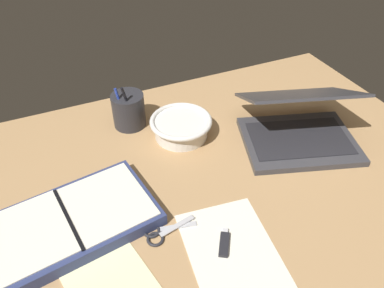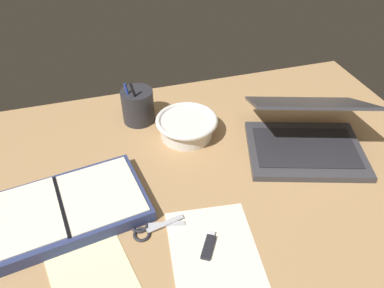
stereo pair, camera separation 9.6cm
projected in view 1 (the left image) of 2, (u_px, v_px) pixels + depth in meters
The scene contains 9 objects.
desk_top at pixel (206, 190), 94.28cm from camera, with size 140.00×100.00×2.00cm, color tan.
laptop at pixel (299, 125), 105.46cm from camera, with size 38.23×36.64×17.78cm.
bowl at pixel (181, 126), 107.55cm from camera, with size 17.91×17.91×5.91cm.
pen_cup at pixel (129, 110), 110.51cm from camera, with size 9.60×9.60×14.68cm.
planner at pixel (70, 223), 82.96cm from camera, with size 40.39×27.07×3.59cm.
scissors at pixel (159, 233), 82.58cm from camera, with size 12.02×6.28×0.80cm.
paper_sheet_front at pixel (233, 255), 78.61cm from camera, with size 18.34×27.39×0.16cm, color silver.
paper_sheet_beside_planner at pixel (112, 287), 73.08cm from camera, with size 15.48×25.63×0.16cm, color #F4EFB2.
usb_drive at pixel (224, 244), 80.23cm from camera, with size 5.17×6.95×1.00cm.
Camera 1 is at (-29.55, -57.87, 70.39)cm, focal length 35.00 mm.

